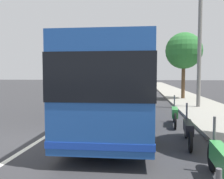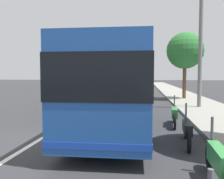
{
  "view_description": "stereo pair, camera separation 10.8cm",
  "coord_description": "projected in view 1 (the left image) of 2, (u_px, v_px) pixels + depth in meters",
  "views": [
    {
      "loc": [
        -7.01,
        -3.42,
        2.17
      ],
      "look_at": [
        4.11,
        -1.91,
        1.49
      ],
      "focal_mm": 36.41,
      "sensor_mm": 36.0,
      "label": 1
    },
    {
      "loc": [
        -7.0,
        -3.53,
        2.17
      ],
      "look_at": [
        4.11,
        -1.91,
        1.49
      ],
      "focal_mm": 36.41,
      "sensor_mm": 36.0,
      "label": 2
    }
  ],
  "objects": [
    {
      "name": "ground_plane",
      "position": [
        38.0,
        141.0,
        7.53
      ],
      "size": [
        220.0,
        220.0,
        0.0
      ],
      "primitive_type": "plane",
      "color": "#2D2D30"
    },
    {
      "name": "sidewalk_curb",
      "position": [
        198.0,
        105.0,
        16.42
      ],
      "size": [
        110.0,
        3.6,
        0.14
      ],
      "primitive_type": "cube",
      "color": "gray",
      "rests_on": "ground"
    },
    {
      "name": "lane_divider_line",
      "position": [
        98.0,
        104.0,
        17.42
      ],
      "size": [
        110.0,
        0.16,
        0.01
      ],
      "primitive_type": "cube",
      "color": "silver",
      "rests_on": "ground"
    },
    {
      "name": "coach_bus",
      "position": [
        119.0,
        83.0,
        11.15
      ],
      "size": [
        12.6,
        2.95,
        3.21
      ],
      "rotation": [
        0.0,
        0.0,
        0.04
      ],
      "color": "#1E4C9E",
      "rests_on": "ground"
    },
    {
      "name": "motorcycle_by_tree",
      "position": [
        222.0,
        162.0,
        4.43
      ],
      "size": [
        2.15,
        0.29,
        1.27
      ],
      "rotation": [
        0.0,
        0.0,
        -0.05
      ],
      "color": "black",
      "rests_on": "ground"
    },
    {
      "name": "motorcycle_mid_row",
      "position": [
        188.0,
        130.0,
        7.18
      ],
      "size": [
        2.09,
        0.35,
        1.24
      ],
      "rotation": [
        0.0,
        0.0,
        -0.1
      ],
      "color": "black",
      "rests_on": "ground"
    },
    {
      "name": "motorcycle_nearest_curb",
      "position": [
        175.0,
        114.0,
        9.92
      ],
      "size": [
        2.13,
        0.35,
        1.28
      ],
      "rotation": [
        0.0,
        0.0,
        -0.1
      ],
      "color": "black",
      "rests_on": "ground"
    },
    {
      "name": "car_ahead_same_lane",
      "position": [
        93.0,
        89.0,
        26.0
      ],
      "size": [
        4.18,
        1.97,
        1.48
      ],
      "rotation": [
        0.0,
        0.0,
        3.18
      ],
      "color": "black",
      "rests_on": "ground"
    },
    {
      "name": "car_behind_bus",
      "position": [
        118.0,
        83.0,
        48.71
      ],
      "size": [
        4.5,
        1.8,
        1.43
      ],
      "rotation": [
        0.0,
        0.0,
        3.15
      ],
      "color": "gray",
      "rests_on": "ground"
    },
    {
      "name": "roadside_tree_mid_block",
      "position": [
        184.0,
        51.0,
        20.3
      ],
      "size": [
        3.24,
        3.24,
        6.03
      ],
      "color": "brown",
      "rests_on": "ground"
    },
    {
      "name": "utility_pole",
      "position": [
        200.0,
        40.0,
        14.7
      ],
      "size": [
        0.25,
        0.25,
        8.92
      ],
      "primitive_type": "cylinder",
      "color": "slate",
      "rests_on": "ground"
    }
  ]
}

